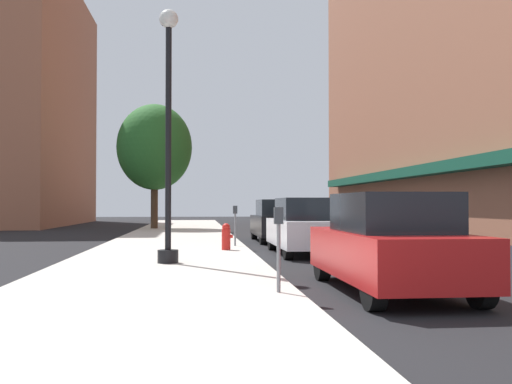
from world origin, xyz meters
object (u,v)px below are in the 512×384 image
parking_meter_far (235,220)px  car_black (278,221)px  parking_meter_near (279,238)px  car_white (306,227)px  tree_near (155,147)px  fire_hydrant (226,236)px  lamppost (168,130)px  car_red (390,244)px

parking_meter_far → car_black: 4.18m
parking_meter_near → car_white: size_ratio=0.30×
tree_near → car_white: 17.43m
parking_meter_far → car_white: (1.95, -2.00, -0.14)m
fire_hydrant → car_white: car_white is taller
fire_hydrant → parking_meter_far: size_ratio=0.60×
fire_hydrant → lamppost: bearing=-113.0°
car_black → car_red: bearing=-90.4°
car_red → car_white: same height
lamppost → tree_near: size_ratio=0.84×
parking_meter_near → tree_near: (-3.62, 23.87, 3.76)m
car_red → car_black: (0.00, 12.99, 0.00)m
parking_meter_far → car_white: 2.79m
car_black → tree_near: bearing=117.9°
lamppost → tree_near: bearing=95.1°
fire_hydrant → car_white: size_ratio=0.18×
parking_meter_near → tree_near: size_ratio=0.19×
car_white → car_black: (0.00, 5.69, 0.00)m
car_white → tree_near: bearing=107.2°
parking_meter_near → tree_near: tree_near is taller
parking_meter_near → car_red: bearing=15.0°
lamppost → car_red: size_ratio=1.37×
tree_near → car_black: tree_near is taller
fire_hydrant → car_red: bearing=-73.2°
fire_hydrant → parking_meter_near: bearing=-87.4°
lamppost → parking_meter_near: size_ratio=4.50×
car_red → car_white: 7.30m
parking_meter_near → car_white: bearing=76.0°
fire_hydrant → car_black: bearing=66.2°
fire_hydrant → car_red: size_ratio=0.18×
fire_hydrant → parking_meter_near: parking_meter_near is taller
tree_near → car_white: bearing=-70.9°
car_red → parking_meter_far: bearing=101.1°
car_black → car_white: bearing=-90.4°
fire_hydrant → parking_meter_far: (0.37, 1.59, 0.43)m
lamppost → parking_meter_near: (1.91, -4.60, -2.25)m
parking_meter_far → tree_near: tree_near is taller
parking_meter_far → lamppost: bearing=-110.1°
parking_meter_near → car_black: bearing=81.8°
lamppost → parking_meter_far: bearing=69.9°
fire_hydrant → car_white: 2.38m
lamppost → fire_hydrant: bearing=67.0°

